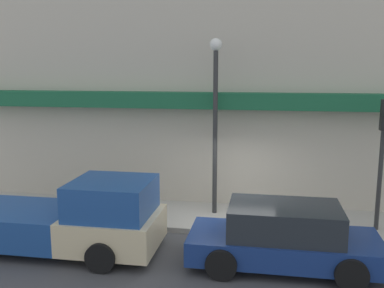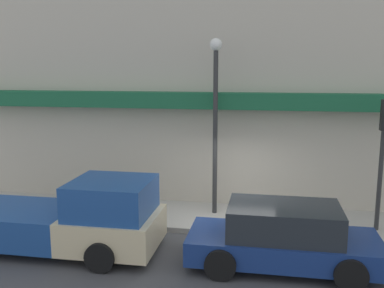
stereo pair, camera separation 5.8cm
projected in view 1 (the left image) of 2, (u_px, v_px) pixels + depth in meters
name	position (u px, v px, depth m)	size (l,w,h in m)	color
ground_plane	(229.00, 237.00, 11.59)	(80.00, 80.00, 0.00)	#424244
sidewalk	(232.00, 219.00, 12.75)	(36.00, 2.40, 0.15)	#ADA89E
building	(241.00, 43.00, 14.43)	(19.80, 3.80, 10.70)	#BCB29E
pickup_truck	(64.00, 219.00, 10.62)	(5.58, 2.19, 1.85)	beige
parked_car	(284.00, 237.00, 9.74)	(4.31, 1.97, 1.46)	navy
fire_hydrant	(104.00, 207.00, 12.47)	(0.17, 0.17, 0.73)	yellow
street_lamp	(215.00, 105.00, 12.52)	(0.36, 0.36, 5.20)	#2D2D2D
traffic_light	(384.00, 141.00, 11.22)	(0.28, 0.42, 3.56)	#2D2D2D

